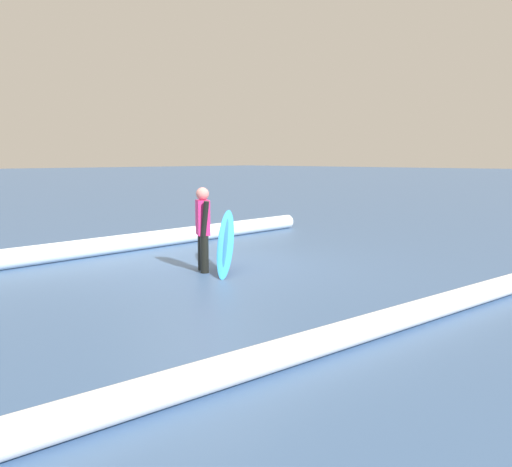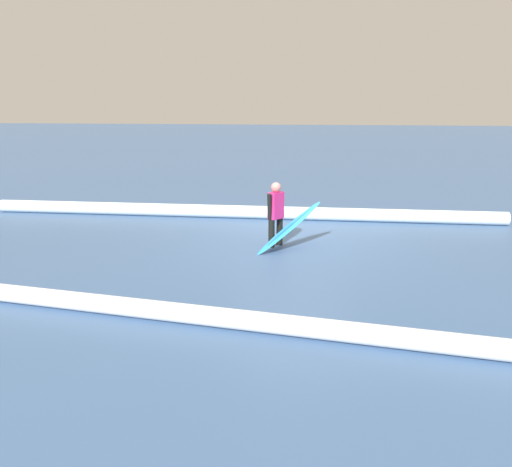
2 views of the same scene
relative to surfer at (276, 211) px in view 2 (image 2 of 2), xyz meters
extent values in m
plane|color=#3A5884|center=(-0.35, -0.46, -0.80)|extent=(190.45, 190.45, 0.00)
cylinder|color=black|center=(-0.07, -0.12, -0.48)|extent=(0.14, 0.14, 0.63)
cylinder|color=black|center=(0.07, 0.12, -0.48)|extent=(0.14, 0.14, 0.63)
cube|color=#D82672|center=(0.00, 0.00, 0.13)|extent=(0.35, 0.39, 0.59)
sphere|color=tan|center=(0.00, 0.00, 0.53)|extent=(0.22, 0.22, 0.22)
cylinder|color=black|center=(-0.11, -0.18, 0.13)|extent=(0.09, 0.22, 0.59)
cylinder|color=black|center=(0.11, 0.18, 0.13)|extent=(0.09, 0.18, 0.60)
ellipsoid|color=#268CE5|center=(-0.33, 0.20, -0.31)|extent=(1.40, 1.35, 1.00)
ellipsoid|color=blue|center=(-0.33, 0.20, -0.31)|extent=(1.04, 0.99, 0.81)
cylinder|color=white|center=(1.45, -2.65, -0.62)|extent=(14.37, 1.34, 0.36)
cylinder|color=white|center=(1.63, 4.16, -0.66)|extent=(21.35, 1.71, 0.28)
camera|label=1|loc=(6.43, 7.61, 1.13)|focal=41.49mm
camera|label=2|loc=(-1.56, 10.22, 2.14)|focal=33.60mm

